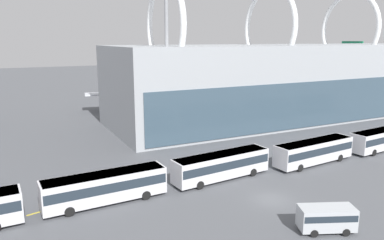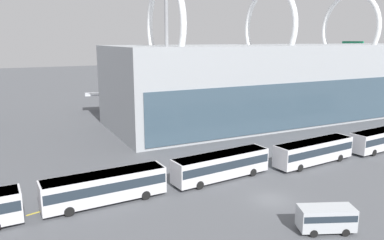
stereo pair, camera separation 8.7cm
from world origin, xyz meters
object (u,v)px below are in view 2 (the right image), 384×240
at_px(airliner_at_gate_far, 155,88).
at_px(floodlight_mast, 167,43).
at_px(airliner_parked_remote, 314,75).
at_px(shuttle_bus_1, 105,186).
at_px(shuttle_bus_4, 383,138).
at_px(shuttle_bus_2, 221,164).
at_px(shuttle_bus_3, 314,150).
at_px(service_van_foreground, 326,217).

bearing_deg(airliner_at_gate_far, floodlight_mast, 172.21).
distance_m(airliner_at_gate_far, airliner_parked_remote, 57.86).
xyz_separation_m(shuttle_bus_1, shuttle_bus_4, (43.26, 0.13, 0.00)).
xyz_separation_m(airliner_at_gate_far, floodlight_mast, (-9.65, -30.86, 11.20)).
bearing_deg(floodlight_mast, shuttle_bus_2, -92.16).
distance_m(airliner_parked_remote, shuttle_bus_2, 87.43).
bearing_deg(shuttle_bus_1, shuttle_bus_4, -2.46).
bearing_deg(floodlight_mast, airliner_parked_remote, 28.42).
height_order(airliner_parked_remote, floodlight_mast, floodlight_mast).
bearing_deg(shuttle_bus_4, airliner_at_gate_far, 105.22).
distance_m(shuttle_bus_2, shuttle_bus_4, 28.85).
xyz_separation_m(shuttle_bus_3, floodlight_mast, (-13.72, 19.17, 14.44)).
bearing_deg(shuttle_bus_2, service_van_foreground, -88.71).
height_order(airliner_at_gate_far, shuttle_bus_1, airliner_at_gate_far).
xyz_separation_m(shuttle_bus_1, shuttle_bus_2, (14.42, 0.51, 0.00)).
bearing_deg(service_van_foreground, shuttle_bus_2, 119.62).
xyz_separation_m(shuttle_bus_1, floodlight_mast, (15.12, 19.03, 14.44)).
xyz_separation_m(airliner_parked_remote, service_van_foreground, (-66.15, -70.12, -4.18)).
bearing_deg(shuttle_bus_1, shuttle_bus_3, -2.91).
distance_m(airliner_at_gate_far, floodlight_mast, 34.22).
relative_size(airliner_at_gate_far, floodlight_mast, 1.31).
bearing_deg(floodlight_mast, shuttle_bus_4, -33.89).
xyz_separation_m(airliner_at_gate_far, service_van_foreground, (-8.56, -64.59, -3.78)).
xyz_separation_m(shuttle_bus_4, service_van_foreground, (-27.06, -14.82, -0.55)).
relative_size(airliner_parked_remote, service_van_foreground, 7.10).
height_order(shuttle_bus_1, shuttle_bus_2, same).
relative_size(airliner_parked_remote, shuttle_bus_3, 2.90).
xyz_separation_m(airliner_parked_remote, shuttle_bus_2, (-67.94, -54.92, -3.63)).
xyz_separation_m(airliner_at_gate_far, shuttle_bus_3, (4.08, -50.03, -3.23)).
xyz_separation_m(shuttle_bus_2, shuttle_bus_4, (28.84, -0.37, 0.00)).
relative_size(shuttle_bus_4, floodlight_mast, 0.47).
relative_size(service_van_foreground, floodlight_mast, 0.19).
distance_m(airliner_parked_remote, service_van_foreground, 96.49).
height_order(shuttle_bus_3, service_van_foreground, shuttle_bus_3).
bearing_deg(shuttle_bus_1, shuttle_bus_2, -0.63).
relative_size(airliner_at_gate_far, shuttle_bus_2, 2.81).
relative_size(shuttle_bus_3, floodlight_mast, 0.47).
bearing_deg(airliner_at_gate_far, shuttle_bus_2, 177.73).
bearing_deg(airliner_at_gate_far, airliner_parked_remote, -74.95).
bearing_deg(service_van_foreground, floodlight_mast, 114.77).
bearing_deg(shuttle_bus_3, shuttle_bus_2, 172.43).
distance_m(airliner_parked_remote, shuttle_bus_4, 67.81).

